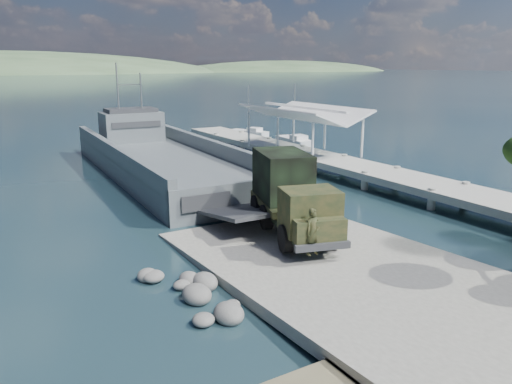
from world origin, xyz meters
name	(u,v)px	position (x,y,z in m)	size (l,w,h in m)	color
ground	(329,268)	(0.00, 0.00, 0.00)	(1400.00, 1400.00, 0.00)	#1A3440
boat_ramp	(344,271)	(0.00, -1.00, 0.25)	(10.00, 18.00, 0.50)	gray
shoreline_rocks	(197,296)	(-6.20, 0.50, 0.00)	(3.20, 5.60, 0.90)	#5B5B58
distant_headlands	(21,73)	(50.00, 560.00, 0.00)	(1000.00, 240.00, 48.00)	#395434
pier	(310,149)	(13.00, 18.77, 1.60)	(6.40, 44.00, 6.10)	#A0A197
landing_craft	(163,165)	(0.74, 22.41, 0.80)	(9.57, 33.08, 9.73)	#515C5F
military_truck	(291,194)	(0.69, 4.03, 2.42)	(4.80, 8.65, 3.85)	black
soldier	(313,240)	(-0.99, -0.08, 1.52)	(0.75, 0.49, 2.04)	black
sailboat_near	(295,141)	(19.20, 29.85, 0.37)	(2.17, 5.88, 7.01)	silver
sailboat_far	(250,133)	(18.42, 38.66, 0.35)	(3.37, 5.55, 6.51)	silver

